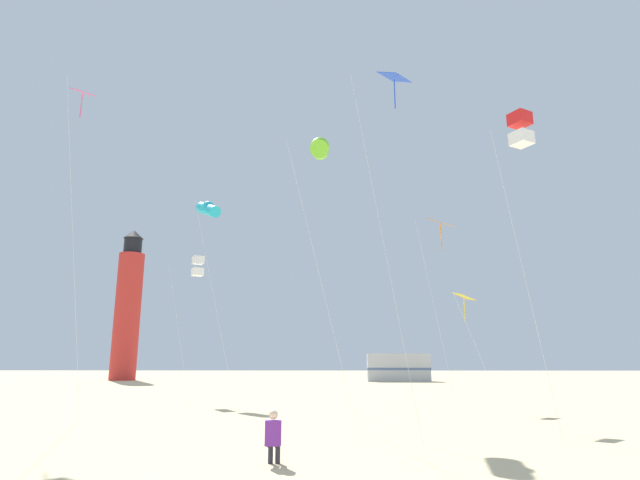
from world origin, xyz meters
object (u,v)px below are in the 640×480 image
Objects in this scene: kite_box_white at (198,266)px; kite_diamond_blue at (393,91)px; kite_tube_cyan at (208,209)px; kite_diamond_rainbow at (82,107)px; kite_diamond_orange at (440,229)px; kite_tube_lime at (320,149)px; kite_box_scarlet at (521,130)px; rv_van_silver at (398,368)px; kite_flyer_standing at (273,436)px; lighthouse_distant at (128,308)px; kite_diamond_gold at (464,300)px.

kite_box_white is 17.05m from kite_diamond_blue.
kite_diamond_rainbow is at bearing -106.66° from kite_tube_cyan.
kite_tube_cyan reaches higher than kite_diamond_orange.
kite_tube_cyan reaches higher than kite_tube_lime.
kite_box_scarlet is at bearing -71.00° from kite_diamond_orange.
rv_van_silver is (0.66, 39.38, -8.38)m from kite_box_scarlet.
kite_tube_lime is (0.87, 7.57, 9.83)m from kite_flyer_standing.
kite_tube_lime is at bearing 129.38° from kite_diamond_blue.
kite_diamond_rainbow is at bearing -72.40° from lighthouse_distant.
kite_flyer_standing is 0.14× the size of kite_box_white.
kite_box_scarlet reaches higher than kite_box_white.
kite_diamond_orange is 0.68× the size of kite_tube_cyan.
kite_box_scarlet is 1.28× the size of kite_box_white.
kite_flyer_standing is at bearing -128.11° from kite_diamond_blue.
kite_flyer_standing is 0.07× the size of lighthouse_distant.
lighthouse_distant reaches higher than kite_diamond_rainbow.
kite_diamond_gold is 4.69m from kite_diamond_orange.
kite_diamond_blue reaches higher than kite_box_white.
kite_diamond_gold is 0.45× the size of kite_diamond_blue.
lighthouse_distant is 30.47m from rv_van_silver.
kite_box_white is 12.90m from kite_tube_lime.
kite_tube_lime reaches higher than rv_van_silver.
kite_diamond_orange is 5.81m from kite_box_scarlet.
kite_flyer_standing is 44.57m from rv_van_silver.
kite_tube_cyan reaches higher than kite_flyer_standing.
lighthouse_distant is at bearing 120.74° from kite_diamond_blue.
kite_box_white is 0.48× the size of lighthouse_distant.
kite_tube_cyan is at bearing 73.34° from kite_diamond_rainbow.
kite_diamond_blue is (2.59, -3.16, 0.81)m from kite_tube_lime.
kite_diamond_gold is at bearing 90.16° from kite_box_scarlet.
kite_flyer_standing is 12.43m from kite_tube_lime.
kite_tube_cyan reaches higher than rv_van_silver.
kite_flyer_standing is 22.38m from kite_tube_cyan.
kite_diamond_gold is 0.52× the size of kite_box_scarlet.
kite_diamond_rainbow reaches higher than rv_van_silver.
kite_diamond_blue is 48.63m from lighthouse_distant.
kite_tube_lime is (7.08, -11.12, -0.81)m from kite_tube_cyan.
rv_van_silver is (8.35, 43.77, 0.78)m from kite_flyer_standing.
lighthouse_distant reaches higher than kite_diamond_orange.
kite_diamond_gold is at bearing -48.80° from lighthouse_distant.
kite_flyer_standing is at bearing -41.53° from kite_diamond_rainbow.
lighthouse_distant is (-12.01, 37.84, -4.93)m from kite_diamond_rainbow.
kite_tube_cyan is 0.71× the size of lighthouse_distant.
kite_diamond_gold is 44.12m from lighthouse_distant.
kite_box_scarlet is 0.62× the size of lighthouse_distant.
kite_flyer_standing is 17.41m from kite_diamond_rainbow.
kite_box_white is at bearing -117.50° from rv_van_silver.
kite_box_white is (-6.43, 17.79, 6.90)m from kite_flyer_standing.
kite_tube_cyan is (-13.90, 14.30, 1.48)m from kite_box_scarlet.
kite_diamond_rainbow reaches higher than kite_diamond_blue.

